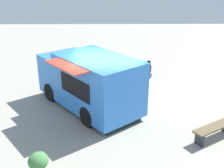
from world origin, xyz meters
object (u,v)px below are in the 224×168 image
planter_flowering_near (39,165)px  planter_flowering_far (49,70)px  person_customer (148,70)px  plaza_bench (214,129)px  food_truck (89,82)px

planter_flowering_near → planter_flowering_far: bearing=99.8°
person_customer → plaza_bench: person_customer is taller
person_customer → planter_flowering_near: person_customer is taller
plaza_bench → food_truck: bearing=151.0°
person_customer → planter_flowering_far: person_customer is taller
planter_flowering_near → planter_flowering_far: 8.18m
food_truck → plaza_bench: 4.94m
food_truck → planter_flowering_near: size_ratio=6.33×
planter_flowering_far → planter_flowering_near: bearing=-80.2°
planter_flowering_far → plaza_bench: 9.13m
person_customer → food_truck: bearing=-128.5°
plaza_bench → planter_flowering_far: bearing=137.2°
food_truck → person_customer: size_ratio=5.90×
planter_flowering_far → plaza_bench: bearing=-42.8°
person_customer → planter_flowering_far: (-5.33, 0.18, -0.02)m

